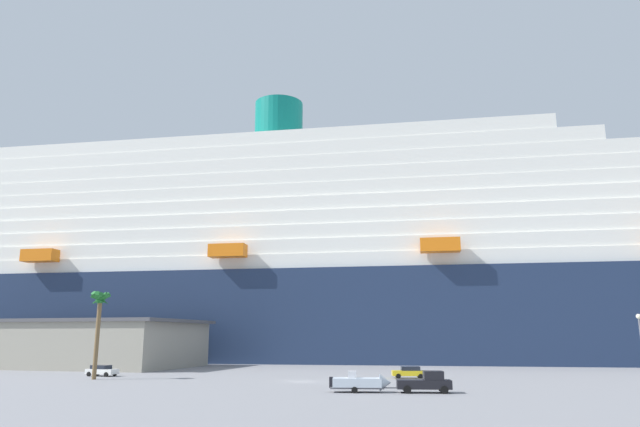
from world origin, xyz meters
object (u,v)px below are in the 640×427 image
Objects in this scene: cruise_ship at (422,270)px; pickup_truck at (426,382)px; parked_car_yellow_taxi at (409,372)px; parked_car_white_van at (102,370)px; small_boat_on_trailer at (364,383)px; palm_tree at (99,308)px.

pickup_truck is (-1.27, -72.48, -19.86)m from cruise_ship.
parked_car_yellow_taxi is (-3.22, -51.51, -20.08)m from cruise_ship.
parked_car_white_van is at bearing -131.15° from cruise_ship.
small_boat_on_trailer reaches higher than parked_car_white_van.
parked_car_white_van is at bearing -175.82° from parked_car_yellow_taxi.
parked_car_yellow_taxi is (4.51, 21.53, -0.13)m from small_boat_on_trailer.
pickup_truck is at bearing -91.00° from cruise_ship.
small_boat_on_trailer is (-7.73, -73.04, -19.94)m from cruise_ship.
parked_car_white_van is at bearing 155.53° from small_boat_on_trailer.
pickup_truck reaches higher than parked_car_yellow_taxi.
cruise_ship is 52.90× the size of pickup_truck.
palm_tree is 2.46× the size of parked_car_yellow_taxi.
cruise_ship is 75.46m from parked_car_white_van.
small_boat_on_trailer is at bearing -96.05° from cruise_ship.
palm_tree is at bearing 165.23° from pickup_truck.
cruise_ship is 76.80m from palm_tree.
palm_tree reaches higher than pickup_truck.
pickup_truck is 1.19× the size of parked_car_yellow_taxi.
small_boat_on_trailer is at bearing -17.93° from palm_tree.
cruise_ship is 76.10m from small_boat_on_trailer.
pickup_truck reaches higher than small_boat_on_trailer.
palm_tree is at bearing -68.62° from parked_car_white_van.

